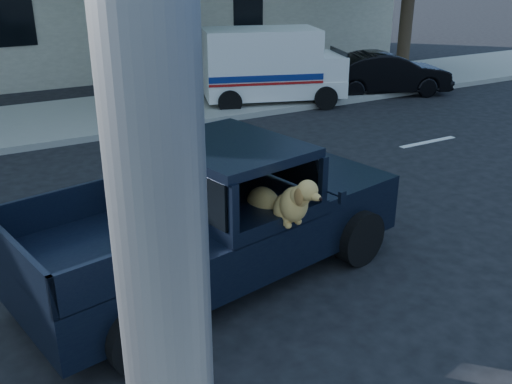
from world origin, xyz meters
TOP-DOWN VIEW (x-y plane):
  - ground at (0.00, 0.00)m, footprint 120.00×120.00m
  - far_sidewalk at (0.00, 9.20)m, footprint 60.00×4.00m
  - lane_stripes at (2.00, 3.40)m, footprint 21.60×0.14m
  - pickup_truck at (1.20, 0.47)m, footprint 5.18×2.89m
  - mail_truck at (6.78, 8.30)m, footprint 4.19×2.94m
  - parked_sedan at (10.51, 7.67)m, footprint 2.61×4.06m

SIDE VIEW (x-z plane):
  - ground at x=0.00m, z-range 0.00..0.00m
  - lane_stripes at x=2.00m, z-range 0.00..0.01m
  - far_sidewalk at x=0.00m, z-range 0.00..0.15m
  - pickup_truck at x=1.20m, z-range -0.28..1.47m
  - parked_sedan at x=10.51m, z-range 0.00..1.26m
  - mail_truck at x=6.78m, z-range -0.13..1.96m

